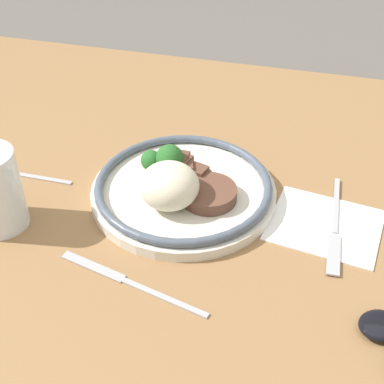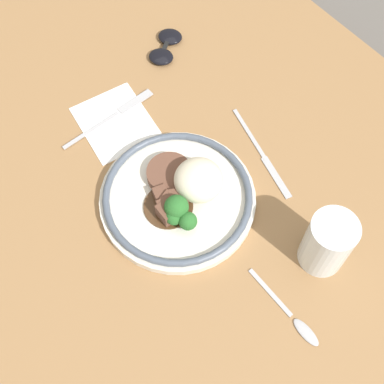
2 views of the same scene
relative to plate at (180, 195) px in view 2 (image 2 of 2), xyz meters
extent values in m
plane|color=#5B5651|center=(-0.03, 0.03, -0.07)|extent=(8.00, 8.00, 0.00)
cube|color=olive|center=(-0.03, 0.03, -0.04)|extent=(1.19, 0.96, 0.05)
cube|color=white|center=(-0.20, 0.01, -0.02)|extent=(0.16, 0.14, 0.00)
cylinder|color=silver|center=(0.00, 0.00, -0.01)|extent=(0.26, 0.26, 0.02)
torus|color=#4C5666|center=(0.00, 0.00, 0.00)|extent=(0.25, 0.25, 0.01)
ellipsoid|color=beige|center=(0.01, 0.03, 0.02)|extent=(0.08, 0.08, 0.06)
cylinder|color=brown|center=(-0.04, 0.01, 0.00)|extent=(0.08, 0.08, 0.02)
cylinder|color=#472D19|center=(0.00, -0.03, 0.00)|extent=(0.08, 0.08, 0.00)
cube|color=brown|center=(0.02, -0.04, 0.01)|extent=(0.03, 0.03, 0.03)
cube|color=brown|center=(0.01, -0.01, 0.01)|extent=(0.04, 0.04, 0.03)
cube|color=brown|center=(0.01, -0.02, 0.00)|extent=(0.03, 0.03, 0.02)
cube|color=brown|center=(0.00, -0.02, 0.01)|extent=(0.03, 0.03, 0.03)
cube|color=brown|center=(0.01, -0.03, 0.01)|extent=(0.04, 0.04, 0.03)
cube|color=brown|center=(-0.02, -0.03, 0.01)|extent=(0.03, 0.03, 0.02)
cylinder|color=#568442|center=(0.05, -0.02, 0.00)|extent=(0.01, 0.01, 0.01)
sphere|color=#286628|center=(0.05, -0.02, 0.02)|extent=(0.03, 0.03, 0.03)
cylinder|color=#568442|center=(0.02, -0.03, 0.00)|extent=(0.01, 0.01, 0.02)
sphere|color=#286628|center=(0.02, -0.03, 0.03)|extent=(0.04, 0.04, 0.04)
cylinder|color=#568442|center=(0.03, -0.04, 0.00)|extent=(0.01, 0.01, 0.01)
sphere|color=#286628|center=(0.03, -0.04, 0.02)|extent=(0.03, 0.03, 0.03)
cylinder|color=#F4AD19|center=(0.22, 0.11, 0.02)|extent=(0.06, 0.06, 0.07)
cylinder|color=white|center=(0.22, 0.11, 0.03)|extent=(0.07, 0.07, 0.11)
cube|color=#ADADB2|center=(-0.21, -0.04, -0.02)|extent=(0.01, 0.12, 0.00)
cube|color=#ADADB2|center=(-0.21, 0.06, -0.02)|extent=(0.02, 0.07, 0.00)
cube|color=#ADADB2|center=(-0.03, 0.18, -0.02)|extent=(0.12, 0.03, 0.00)
cube|color=#ADADB2|center=(0.07, 0.16, -0.02)|extent=(0.09, 0.03, 0.00)
cube|color=#ADADB2|center=(0.21, 0.01, -0.02)|extent=(0.09, 0.01, 0.00)
ellipsoid|color=#ADADB2|center=(0.29, 0.01, -0.02)|extent=(0.05, 0.02, 0.01)
ellipsoid|color=black|center=(-0.27, 0.16, -0.01)|extent=(0.06, 0.06, 0.01)
ellipsoid|color=black|center=(-0.30, 0.21, -0.01)|extent=(0.06, 0.06, 0.01)
cube|color=black|center=(-0.28, 0.18, -0.01)|extent=(0.02, 0.02, 0.00)
camera|label=1|loc=(-0.17, 0.56, 0.45)|focal=50.00mm
camera|label=2|loc=(0.33, -0.24, 0.77)|focal=50.00mm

